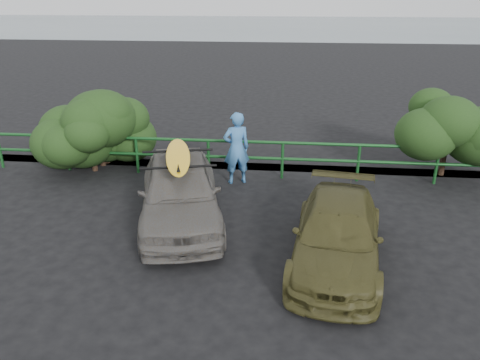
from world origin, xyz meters
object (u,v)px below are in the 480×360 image
at_px(sedan, 180,191).
at_px(man, 236,148).
at_px(olive_vehicle, 337,235).
at_px(surfboard, 178,156).
at_px(guardrail, 245,159).

bearing_deg(sedan, man, 53.65).
relative_size(sedan, olive_vehicle, 1.08).
bearing_deg(surfboard, olive_vehicle, -36.09).
height_order(sedan, man, man).
height_order(guardrail, surfboard, surfboard).
bearing_deg(guardrail, surfboard, -112.92).
bearing_deg(man, surfboard, 46.71).
height_order(man, surfboard, man).
bearing_deg(guardrail, man, -113.72).
xyz_separation_m(sedan, surfboard, (0.00, 0.00, 0.80)).
xyz_separation_m(guardrail, sedan, (-1.17, -2.76, 0.20)).
distance_m(sedan, man, 2.54).
distance_m(olive_vehicle, surfboard, 3.65).
distance_m(sedan, olive_vehicle, 3.52).
height_order(olive_vehicle, man, man).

